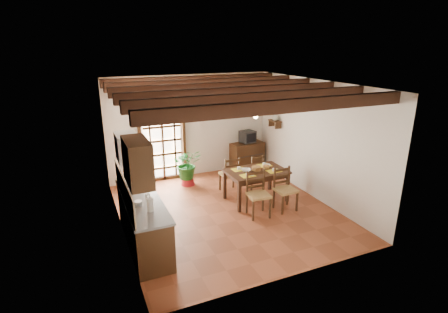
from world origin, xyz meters
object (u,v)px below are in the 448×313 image
potted_plant (187,164)px  crt_tv (248,137)px  chair_far_right (254,177)px  pendant_lamp (256,113)px  chair_near_left (258,202)px  dining_table (256,174)px  kitchen_counter (143,221)px  chair_far_left (230,181)px  chair_near_right (285,197)px  sideboard (247,156)px

potted_plant → crt_tv: bearing=12.0°
chair_far_right → pendant_lamp: 1.93m
chair_near_left → dining_table: bearing=70.8°
kitchen_counter → chair_near_left: kitchen_counter is taller
chair_far_left → chair_far_right: chair_far_left is taller
chair_far_right → potted_plant: bearing=-36.2°
chair_near_right → sideboard: (0.41, 2.66, 0.11)m
sideboard → crt_tv: (0.00, -0.01, 0.60)m
kitchen_counter → chair_far_left: 2.92m
pendant_lamp → sideboard: bearing=67.5°
chair_far_left → chair_far_right: bearing=-178.8°
kitchen_counter → chair_near_left: bearing=3.6°
chair_near_right → chair_near_left: bearing=179.4°
chair_far_right → potted_plant: size_ratio=0.43×
kitchen_counter → pendant_lamp: 3.38m
kitchen_counter → crt_tv: (3.59, 2.82, 0.54)m
dining_table → chair_near_left: chair_near_left is taller
kitchen_counter → chair_far_right: (3.15, 1.58, -0.19)m
kitchen_counter → dining_table: size_ratio=1.60×
dining_table → crt_tv: (0.77, 1.95, 0.36)m
chair_near_right → chair_far_right: (-0.03, 1.41, -0.02)m
kitchen_counter → crt_tv: bearing=38.2°
crt_tv → pendant_lamp: (-0.77, -1.85, 1.07)m
chair_near_left → pendant_lamp: pendant_lamp is taller
chair_far_right → sideboard: chair_far_right is taller
sideboard → potted_plant: potted_plant is taller
chair_near_left → crt_tv: bearing=73.2°
kitchen_counter → sideboard: 4.57m
kitchen_counter → chair_near_right: kitchen_counter is taller
dining_table → chair_far_left: (-0.36, 0.70, -0.36)m
chair_far_right → sideboard: size_ratio=0.93×
chair_near_left → chair_far_right: bearing=70.7°
kitchen_counter → chair_near_left: (2.49, 0.15, -0.17)m
chair_far_right → chair_near_left: bearing=57.3°
sideboard → pendant_lamp: size_ratio=1.14×
chair_far_left → chair_far_right: 0.69m
kitchen_counter → chair_far_right: kitchen_counter is taller
dining_table → chair_near_left: size_ratio=1.43×
kitchen_counter → pendant_lamp: (2.82, 0.97, 1.60)m
chair_far_left → chair_near_right: bearing=117.2°
sideboard → crt_tv: size_ratio=2.13×
dining_table → sideboard: size_ratio=1.45×
chair_near_left → chair_far_left: size_ratio=1.05×
potted_plant → sideboard: bearing=12.1°
pendant_lamp → kitchen_counter: bearing=-161.0°
chair_far_left → crt_tv: bearing=-132.1°
kitchen_counter → pendant_lamp: pendant_lamp is taller
sideboard → potted_plant: size_ratio=0.46×
kitchen_counter → sideboard: (3.59, 2.83, -0.06)m
chair_far_left → pendant_lamp: size_ratio=1.11×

